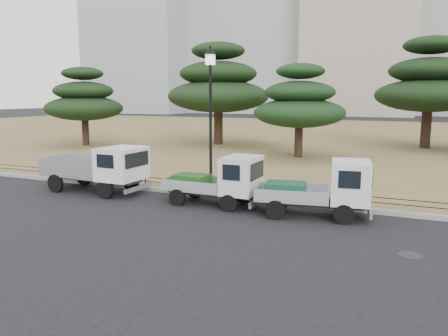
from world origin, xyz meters
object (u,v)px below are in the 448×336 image
at_px(truck_large, 99,167).
at_px(truck_kei_rear, 322,189).
at_px(tarp_pile, 78,169).
at_px(truck_kei_front, 219,181).
at_px(street_lamp, 210,96).

bearing_deg(truck_large, truck_kei_rear, 1.45).
height_order(truck_large, truck_kei_rear, truck_large).
distance_m(truck_large, tarp_pile, 3.04).
bearing_deg(truck_kei_front, truck_large, -179.39).
bearing_deg(tarp_pile, truck_large, -31.10).
bearing_deg(tarp_pile, street_lamp, -1.27).
bearing_deg(truck_large, street_lamp, 19.23).
xyz_separation_m(truck_kei_rear, tarp_pile, (-11.68, 1.60, -0.40)).
xyz_separation_m(truck_large, truck_kei_front, (5.44, -0.02, -0.15)).
height_order(truck_large, street_lamp, street_lamp).
bearing_deg(truck_kei_rear, truck_large, 170.26).
xyz_separation_m(truck_kei_rear, street_lamp, (-4.70, 1.44, 2.99)).
distance_m(street_lamp, tarp_pile, 7.76).
bearing_deg(street_lamp, tarp_pile, 178.73).
distance_m(truck_kei_rear, street_lamp, 5.76).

